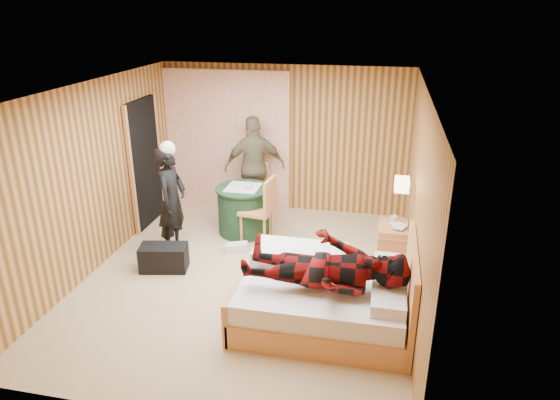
% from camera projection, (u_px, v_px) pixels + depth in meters
% --- Properties ---
extents(floor, '(4.20, 5.00, 0.01)m').
position_uv_depth(floor, '(247.00, 276.00, 6.70)').
color(floor, tan).
rests_on(floor, ground).
extents(ceiling, '(4.20, 5.00, 0.01)m').
position_uv_depth(ceiling, '(242.00, 88.00, 5.78)').
color(ceiling, white).
rests_on(ceiling, wall_back).
extents(wall_back, '(4.20, 0.02, 2.50)m').
position_uv_depth(wall_back, '(285.00, 139.00, 8.51)').
color(wall_back, '#C6864C').
rests_on(wall_back, floor).
extents(wall_left, '(0.02, 5.00, 2.50)m').
position_uv_depth(wall_left, '(93.00, 178.00, 6.64)').
color(wall_left, '#C6864C').
rests_on(wall_left, floor).
extents(wall_right, '(0.02, 5.00, 2.50)m').
position_uv_depth(wall_right, '(418.00, 202.00, 5.83)').
color(wall_right, '#C6864C').
rests_on(wall_right, floor).
extents(curtain, '(2.20, 0.08, 2.40)m').
position_uv_depth(curtain, '(227.00, 140.00, 8.66)').
color(curtain, silver).
rests_on(curtain, floor).
extents(doorway, '(0.06, 0.90, 2.05)m').
position_uv_depth(doorway, '(145.00, 163.00, 7.99)').
color(doorway, black).
rests_on(doorway, floor).
extents(wall_lamp, '(0.26, 0.24, 0.16)m').
position_uv_depth(wall_lamp, '(402.00, 184.00, 6.26)').
color(wall_lamp, gold).
rests_on(wall_lamp, wall_right).
extents(bed, '(1.95, 1.49, 1.02)m').
position_uv_depth(bed, '(325.00, 296.00, 5.70)').
color(bed, '#EA9A60').
rests_on(bed, floor).
extents(nightstand, '(0.41, 0.56, 0.54)m').
position_uv_depth(nightstand, '(392.00, 242.00, 7.02)').
color(nightstand, '#EA9A60').
rests_on(nightstand, floor).
extents(round_table, '(0.86, 0.86, 0.77)m').
position_uv_depth(round_table, '(244.00, 210.00, 7.87)').
color(round_table, '#1D3E25').
rests_on(round_table, floor).
extents(chair_far, '(0.42, 0.42, 0.93)m').
position_uv_depth(chair_far, '(254.00, 186.00, 8.43)').
color(chair_far, '#EA9A60').
rests_on(chair_far, floor).
extents(chair_near, '(0.51, 0.51, 1.02)m').
position_uv_depth(chair_near, '(262.00, 205.00, 7.48)').
color(chair_near, '#EA9A60').
rests_on(chair_near, floor).
extents(duffel_bag, '(0.68, 0.45, 0.36)m').
position_uv_depth(duffel_bag, '(164.00, 258.00, 6.82)').
color(duffel_bag, black).
rests_on(duffel_bag, floor).
extents(sneaker_left, '(0.32, 0.21, 0.13)m').
position_uv_depth(sneaker_left, '(236.00, 248.00, 7.32)').
color(sneaker_left, silver).
rests_on(sneaker_left, floor).
extents(sneaker_right, '(0.30, 0.22, 0.12)m').
position_uv_depth(sneaker_right, '(238.00, 247.00, 7.38)').
color(sneaker_right, silver).
rests_on(sneaker_right, floor).
extents(woman_standing, '(0.39, 0.59, 1.59)m').
position_uv_depth(woman_standing, '(172.00, 201.00, 7.10)').
color(woman_standing, black).
rests_on(woman_standing, floor).
extents(man_at_table, '(1.09, 0.76, 1.72)m').
position_uv_depth(man_at_table, '(255.00, 167.00, 8.35)').
color(man_at_table, brown).
rests_on(man_at_table, floor).
extents(man_on_bed, '(0.86, 0.67, 1.77)m').
position_uv_depth(man_on_bed, '(326.00, 256.00, 5.26)').
color(man_on_bed, '#690A0A').
rests_on(man_on_bed, bed).
extents(book_lower, '(0.26, 0.28, 0.02)m').
position_uv_depth(book_lower, '(394.00, 226.00, 6.87)').
color(book_lower, silver).
rests_on(book_lower, nightstand).
extents(book_upper, '(0.23, 0.27, 0.02)m').
position_uv_depth(book_upper, '(394.00, 225.00, 6.87)').
color(book_upper, silver).
rests_on(book_upper, nightstand).
extents(cup_nightstand, '(0.12, 0.12, 0.09)m').
position_uv_depth(cup_nightstand, '(394.00, 219.00, 7.02)').
color(cup_nightstand, silver).
rests_on(cup_nightstand, nightstand).
extents(cup_table, '(0.13, 0.13, 0.10)m').
position_uv_depth(cup_table, '(248.00, 186.00, 7.64)').
color(cup_table, silver).
rests_on(cup_table, round_table).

